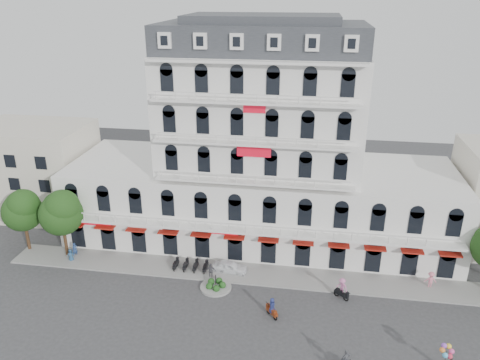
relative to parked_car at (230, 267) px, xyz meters
name	(u,v)px	position (x,y,z in m)	size (l,w,h in m)	color
ground	(235,331)	(2.08, -9.12, -0.64)	(120.00, 120.00, 0.00)	#38383A
sidewalk	(249,274)	(2.08, -0.12, -0.56)	(53.00, 4.00, 0.16)	gray
main_building	(260,158)	(2.08, 8.87, 9.32)	(45.00, 15.00, 25.80)	silver
flank_building_west	(37,170)	(-27.92, 10.88, 5.36)	(14.00, 10.00, 12.00)	beige
traffic_island	(216,286)	(-0.93, -3.12, -0.38)	(3.20, 3.20, 1.60)	gray
parked_scooter_row	(191,270)	(-4.27, -0.32, -0.64)	(4.40, 1.80, 1.10)	black
tree_west_outer	(22,209)	(-23.87, 0.86, 4.71)	(4.50, 4.48, 7.76)	#382314
tree_west_inner	(61,211)	(-18.87, 0.36, 5.05)	(4.76, 4.76, 8.25)	#382314
parked_car	(230,267)	(0.00, 0.00, 0.00)	(1.51, 3.74, 1.28)	white
rider_east	(272,308)	(5.12, -6.67, 0.36)	(1.24, 1.37, 2.04)	maroon
rider_center	(342,288)	(11.60, -2.85, 0.59)	(1.44, 1.25, 2.31)	black
pedestrian_left	(71,255)	(-17.92, -0.66, 0.12)	(0.74, 0.48, 1.51)	navy
pedestrian_mid	(211,271)	(-1.78, -1.44, 0.24)	(1.02, 0.43, 1.75)	#54535A
pedestrian_right	(431,280)	(20.60, 0.38, 0.28)	(1.19, 0.68, 1.84)	pink
pedestrian_far	(75,250)	(-17.92, 0.38, 0.22)	(0.62, 0.41, 1.71)	navy
balloon_vendor	(449,359)	(19.48, -11.31, 0.69)	(1.41, 1.28, 2.45)	slate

